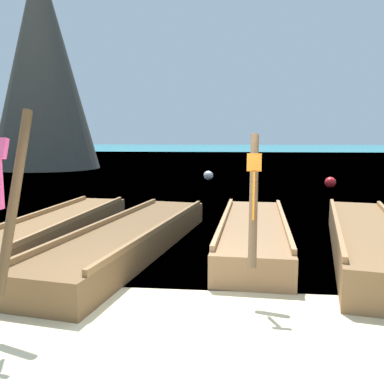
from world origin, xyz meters
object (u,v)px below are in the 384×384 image
(longtail_boat_orange_ribbon, at_px, (253,233))
(mooring_buoy_near, at_px, (208,176))
(longtail_boat_violet_ribbon, at_px, (366,240))
(mooring_buoy_far, at_px, (330,182))
(longtail_boat_pink_ribbon, at_px, (132,238))
(karst_rock, at_px, (40,69))
(longtail_boat_yellow_ribbon, at_px, (56,228))

(longtail_boat_orange_ribbon, bearing_deg, mooring_buoy_near, 97.46)
(longtail_boat_violet_ribbon, relative_size, mooring_buoy_far, 12.48)
(longtail_boat_pink_ribbon, relative_size, longtail_boat_violet_ribbon, 1.13)
(karst_rock, xyz_separation_m, mooring_buoy_far, (18.63, -10.25, -7.04))
(mooring_buoy_near, bearing_deg, longtail_boat_violet_ribbon, -74.29)
(longtail_boat_violet_ribbon, xyz_separation_m, mooring_buoy_far, (1.89, 11.13, -0.07))
(longtail_boat_yellow_ribbon, bearing_deg, longtail_boat_violet_ribbon, -5.26)
(longtail_boat_pink_ribbon, xyz_separation_m, longtail_boat_violet_ribbon, (4.69, 0.09, 0.05))
(mooring_buoy_near, distance_m, mooring_buoy_far, 6.48)
(longtail_boat_orange_ribbon, xyz_separation_m, mooring_buoy_near, (-1.76, 13.43, -0.03))
(mooring_buoy_near, xyz_separation_m, mooring_buoy_far, (5.82, -2.84, -0.00))
(longtail_boat_pink_ribbon, height_order, karst_rock, karst_rock)
(mooring_buoy_near, bearing_deg, longtail_boat_pink_ribbon, -93.10)
(karst_rock, bearing_deg, longtail_boat_orange_ribbon, -55.04)
(longtail_boat_orange_ribbon, bearing_deg, longtail_boat_pink_ribbon, -165.91)
(longtail_boat_pink_ribbon, bearing_deg, longtail_boat_orange_ribbon, 14.09)
(longtail_boat_violet_ribbon, distance_m, mooring_buoy_far, 11.29)
(mooring_buoy_far, bearing_deg, longtail_boat_orange_ribbon, -111.00)
(longtail_boat_pink_ribbon, height_order, longtail_boat_orange_ribbon, longtail_boat_pink_ribbon)
(longtail_boat_violet_ribbon, bearing_deg, mooring_buoy_near, 105.71)
(karst_rock, distance_m, mooring_buoy_far, 22.40)
(longtail_boat_pink_ribbon, bearing_deg, longtail_boat_yellow_ribbon, 160.20)
(mooring_buoy_near, bearing_deg, longtail_boat_orange_ribbon, -82.54)
(longtail_boat_yellow_ribbon, height_order, longtail_boat_orange_ribbon, longtail_boat_yellow_ribbon)
(longtail_boat_pink_ribbon, relative_size, karst_rock, 0.46)
(longtail_boat_yellow_ribbon, relative_size, longtail_boat_orange_ribbon, 1.07)
(longtail_boat_orange_ribbon, height_order, longtail_boat_violet_ribbon, longtail_boat_violet_ribbon)
(longtail_boat_violet_ribbon, height_order, mooring_buoy_near, longtail_boat_violet_ribbon)
(longtail_boat_orange_ribbon, height_order, karst_rock, karst_rock)
(longtail_boat_orange_ribbon, distance_m, longtail_boat_violet_ribbon, 2.24)
(longtail_boat_yellow_ribbon, distance_m, longtail_boat_pink_ribbon, 2.05)
(longtail_boat_violet_ribbon, bearing_deg, mooring_buoy_far, 80.36)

